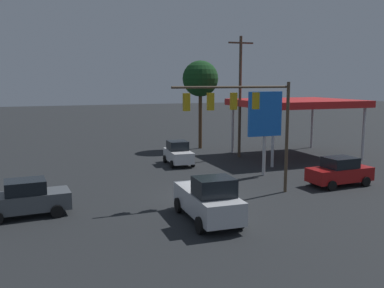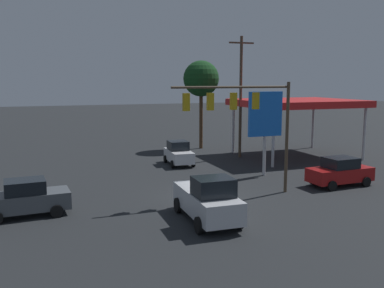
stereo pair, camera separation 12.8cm
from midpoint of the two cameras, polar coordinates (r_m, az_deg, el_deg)
The scene contains 10 objects.
ground_plane at distance 26.47m, azimuth 1.63°, elevation -6.89°, with size 200.00×200.00×0.00m, color black.
traffic_signal_assembly at distance 25.63m, azimuth 6.99°, elevation 4.48°, with size 7.63×0.43×6.93m.
utility_pole at distance 39.09m, azimuth 6.60°, elevation 6.57°, with size 2.40×0.26×10.90m.
gas_station_canopy at distance 40.58m, azimuth 13.85°, elevation 5.28°, with size 10.38×8.75×5.26m.
price_sign at distance 31.74m, azimuth 9.85°, elevation 3.59°, with size 2.67×0.27×6.21m.
hatchback_crossing at distance 35.87m, azimuth -1.69°, elevation -1.25°, with size 2.12×3.88×1.97m.
pickup_parked at distance 21.56m, azimuth 2.29°, elevation -7.44°, with size 2.35×5.24×2.40m.
sedan_waiting at distance 24.00m, azimuth -21.16°, elevation -6.75°, with size 4.51×2.28×1.93m.
sedan_far at distance 30.37m, azimuth 19.24°, elevation -3.52°, with size 4.48×2.23×1.93m.
street_tree at distance 43.97m, azimuth 1.31°, elevation 8.63°, with size 3.65×3.65×9.01m.
Camera 2 is at (9.36, 23.74, 7.04)m, focal length 40.00 mm.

